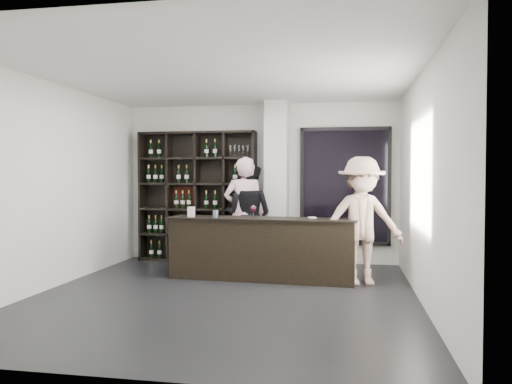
% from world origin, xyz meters
% --- Properties ---
extents(floor, '(5.00, 5.50, 0.01)m').
position_xyz_m(floor, '(0.00, 0.00, -0.01)').
color(floor, black).
rests_on(floor, ground).
extents(wine_shelf, '(2.20, 0.35, 2.40)m').
position_xyz_m(wine_shelf, '(-1.15, 2.57, 1.20)').
color(wine_shelf, black).
rests_on(wine_shelf, floor).
extents(structural_column, '(0.40, 0.40, 2.90)m').
position_xyz_m(structural_column, '(0.35, 2.47, 1.45)').
color(structural_column, silver).
rests_on(structural_column, floor).
extents(glass_panel, '(1.60, 0.08, 2.10)m').
position_xyz_m(glass_panel, '(1.55, 2.69, 1.40)').
color(glass_panel, black).
rests_on(glass_panel, floor).
extents(tasting_counter, '(2.89, 0.61, 0.95)m').
position_xyz_m(tasting_counter, '(0.31, 1.10, 0.48)').
color(tasting_counter, black).
rests_on(tasting_counter, floor).
extents(taster_pink, '(0.77, 0.59, 1.90)m').
position_xyz_m(taster_pink, '(-0.15, 2.02, 0.95)').
color(taster_pink, beige).
rests_on(taster_pink, floor).
extents(taster_black, '(1.02, 0.89, 1.78)m').
position_xyz_m(taster_black, '(-0.10, 2.16, 0.89)').
color(taster_black, black).
rests_on(taster_black, floor).
extents(customer, '(1.32, 0.93, 1.86)m').
position_xyz_m(customer, '(1.80, 1.05, 0.93)').
color(customer, tan).
rests_on(customer, floor).
extents(wine_glass, '(0.11, 0.11, 0.21)m').
position_xyz_m(wine_glass, '(0.19, 1.09, 1.05)').
color(wine_glass, white).
rests_on(wine_glass, tasting_counter).
extents(spit_cup, '(0.10, 0.10, 0.11)m').
position_xyz_m(spit_cup, '(-0.39, 1.01, 1.00)').
color(spit_cup, '#9CAEC3').
rests_on(spit_cup, tasting_counter).
extents(napkin_stack, '(0.14, 0.14, 0.02)m').
position_xyz_m(napkin_stack, '(1.07, 1.18, 0.96)').
color(napkin_stack, white).
rests_on(napkin_stack, tasting_counter).
extents(card_stand, '(0.11, 0.07, 0.16)m').
position_xyz_m(card_stand, '(-0.79, 1.06, 1.03)').
color(card_stand, white).
rests_on(card_stand, tasting_counter).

